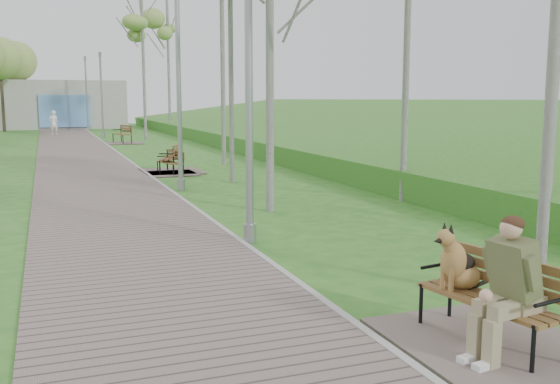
% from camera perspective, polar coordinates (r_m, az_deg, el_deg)
% --- Properties ---
extents(ground, '(120.00, 120.00, 0.00)m').
position_cam_1_polar(ground, '(6.83, 8.36, -13.07)').
color(ground, '#2A6421').
rests_on(ground, ground).
extents(walkway, '(3.50, 67.00, 0.04)m').
position_cam_1_polar(walkway, '(27.18, -17.69, 2.89)').
color(walkway, '#73625D').
rests_on(walkway, ground).
extents(kerb, '(0.10, 67.00, 0.05)m').
position_cam_1_polar(kerb, '(27.33, -14.02, 3.08)').
color(kerb, '#999993').
rests_on(kerb, ground).
extents(embankment, '(14.00, 70.00, 1.60)m').
position_cam_1_polar(embankment, '(29.78, 9.98, 3.59)').
color(embankment, '#549133').
rests_on(embankment, ground).
extents(building_north, '(10.00, 5.20, 4.00)m').
position_cam_1_polar(building_north, '(56.53, -19.17, 7.55)').
color(building_north, '#9E9E99').
rests_on(building_north, ground).
extents(bench_main, '(1.88, 2.09, 1.64)m').
position_cam_1_polar(bench_main, '(6.70, 18.35, -9.66)').
color(bench_main, '#73625D').
rests_on(bench_main, ground).
extents(bench_second, '(1.57, 1.75, 0.97)m').
position_cam_1_polar(bench_second, '(21.12, -9.97, 2.08)').
color(bench_second, '#73625D').
rests_on(bench_second, ground).
extents(bench_third, '(1.97, 2.18, 1.21)m').
position_cam_1_polar(bench_third, '(21.76, -9.99, 2.40)').
color(bench_third, '#73625D').
rests_on(bench_third, ground).
extents(bench_far, '(2.07, 2.30, 1.27)m').
position_cam_1_polar(bench_far, '(36.32, -14.23, 4.70)').
color(bench_far, '#73625D').
rests_on(bench_far, ground).
extents(lamp_post_near, '(0.22, 0.22, 5.81)m').
position_cam_1_polar(lamp_post_near, '(10.70, -2.86, 9.65)').
color(lamp_post_near, gray).
rests_on(lamp_post_near, ground).
extents(lamp_post_second, '(0.22, 0.22, 5.62)m').
position_cam_1_polar(lamp_post_second, '(17.12, -9.22, 8.83)').
color(lamp_post_second, gray).
rests_on(lamp_post_second, ground).
extents(lamp_post_third, '(0.21, 0.21, 5.44)m').
position_cam_1_polar(lamp_post_third, '(42.15, -15.99, 8.26)').
color(lamp_post_third, gray).
rests_on(lamp_post_third, ground).
extents(lamp_post_far, '(0.22, 0.22, 5.78)m').
position_cam_1_polar(lamp_post_far, '(51.81, -17.26, 8.37)').
color(lamp_post_far, gray).
rests_on(lamp_post_far, ground).
extents(pedestrian_near, '(0.71, 0.57, 1.70)m').
position_cam_1_polar(pedestrian_near, '(45.59, -20.00, 5.95)').
color(pedestrian_near, white).
rests_on(pedestrian_near, ground).
extents(birch_far_b, '(2.77, 2.77, 10.10)m').
position_cam_1_polar(birch_far_b, '(39.38, -12.54, 16.26)').
color(birch_far_b, silver).
rests_on(birch_far_b, ground).
extents(birch_far_c, '(2.49, 2.49, 10.69)m').
position_cam_1_polar(birch_far_c, '(45.41, -10.28, 15.86)').
color(birch_far_c, silver).
rests_on(birch_far_c, ground).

